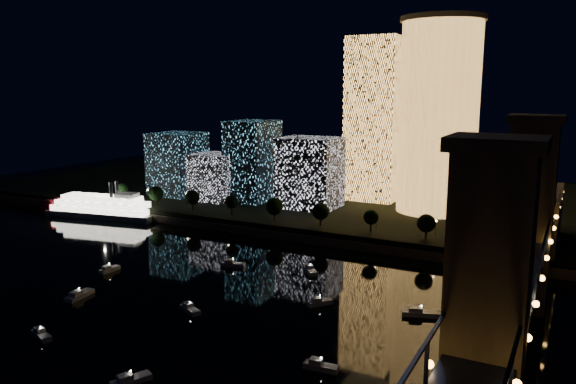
% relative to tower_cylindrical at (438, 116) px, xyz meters
% --- Properties ---
extents(ground, '(520.00, 520.00, 0.00)m').
position_rel_tower_cylindrical_xyz_m(ground, '(-21.90, -134.52, -44.96)').
color(ground, black).
rests_on(ground, ground).
extents(far_bank, '(420.00, 160.00, 5.00)m').
position_rel_tower_cylindrical_xyz_m(far_bank, '(-21.90, 25.48, -42.46)').
color(far_bank, black).
rests_on(far_bank, ground).
extents(seawall, '(420.00, 6.00, 3.00)m').
position_rel_tower_cylindrical_xyz_m(seawall, '(-21.90, -52.52, -43.46)').
color(seawall, '#6B5E4C').
rests_on(seawall, ground).
extents(tower_cylindrical, '(34.00, 34.00, 79.66)m').
position_rel_tower_cylindrical_xyz_m(tower_cylindrical, '(0.00, 0.00, 0.00)').
color(tower_cylindrical, '#FFB051').
rests_on(tower_cylindrical, far_bank).
extents(tower_rectangular, '(23.34, 23.34, 74.26)m').
position_rel_tower_cylindrical_xyz_m(tower_rectangular, '(-32.18, 14.85, -2.83)').
color(tower_rectangular, '#FFB051').
rests_on(tower_rectangular, far_bank).
extents(midrise_blocks, '(93.51, 28.75, 36.73)m').
position_rel_tower_cylindrical_xyz_m(midrise_blocks, '(-85.68, -17.74, -24.61)').
color(midrise_blocks, silver).
rests_on(midrise_blocks, far_bank).
extents(truss_bridge, '(13.00, 266.00, 50.00)m').
position_rel_tower_cylindrical_xyz_m(truss_bridge, '(43.10, -130.80, -28.71)').
color(truss_bridge, '#18234F').
rests_on(truss_bridge, ground).
extents(riverboat, '(56.61, 20.57, 16.73)m').
position_rel_tower_cylindrical_xyz_m(riverboat, '(-134.80, -58.85, -40.67)').
color(riverboat, silver).
rests_on(riverboat, ground).
extents(motorboats, '(124.51, 84.05, 2.78)m').
position_rel_tower_cylindrical_xyz_m(motorboats, '(-23.21, -123.05, -44.14)').
color(motorboats, silver).
rests_on(motorboats, ground).
extents(esplanade_trees, '(165.92, 6.91, 8.96)m').
position_rel_tower_cylindrical_xyz_m(esplanade_trees, '(-51.91, -46.52, -34.49)').
color(esplanade_trees, black).
rests_on(esplanade_trees, far_bank).
extents(street_lamps, '(132.70, 0.70, 5.65)m').
position_rel_tower_cylindrical_xyz_m(street_lamps, '(-55.90, -40.52, -35.94)').
color(street_lamps, black).
rests_on(street_lamps, far_bank).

